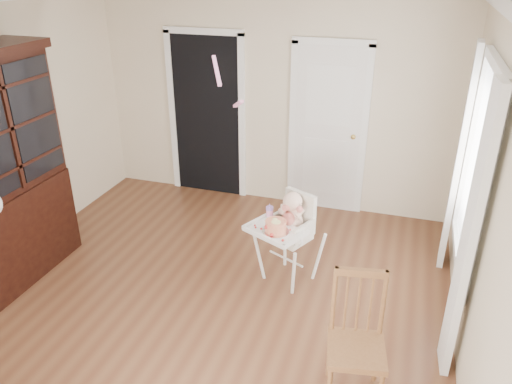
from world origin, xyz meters
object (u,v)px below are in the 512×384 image
(cake, at_px, (276,226))
(sippy_cup, at_px, (270,213))
(high_chair, at_px, (290,229))
(dining_chair, at_px, (356,344))

(cake, relative_size, sippy_cup, 1.48)
(sippy_cup, bearing_deg, high_chair, 1.07)
(cake, bearing_deg, high_chair, 70.02)
(high_chair, bearing_deg, cake, -85.07)
(high_chair, distance_m, cake, 0.27)
(high_chair, distance_m, dining_chair, 1.51)
(high_chair, height_order, cake, high_chair)
(cake, xyz_separation_m, dining_chair, (0.90, -1.05, -0.24))
(high_chair, distance_m, sippy_cup, 0.25)
(dining_chair, bearing_deg, high_chair, 112.89)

